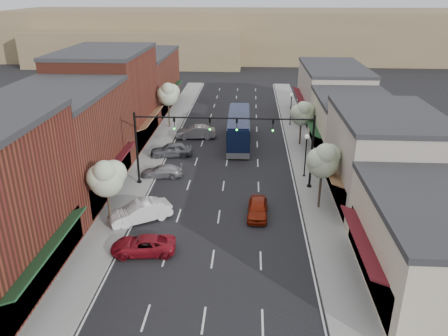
% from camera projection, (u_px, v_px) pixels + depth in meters
% --- Properties ---
extents(ground, '(160.00, 160.00, 0.00)m').
position_uv_depth(ground, '(217.00, 229.00, 33.71)').
color(ground, black).
rests_on(ground, ground).
extents(sidewalk_left, '(2.80, 73.00, 0.15)m').
position_uv_depth(sidewalk_left, '(158.00, 146.00, 51.21)').
color(sidewalk_left, gray).
rests_on(sidewalk_left, ground).
extents(sidewalk_right, '(2.80, 73.00, 0.15)m').
position_uv_depth(sidewalk_right, '(302.00, 149.00, 50.28)').
color(sidewalk_right, gray).
rests_on(sidewalk_right, ground).
extents(curb_left, '(0.25, 73.00, 0.17)m').
position_uv_depth(curb_left, '(169.00, 146.00, 51.13)').
color(curb_left, gray).
rests_on(curb_left, ground).
extents(curb_right, '(0.25, 73.00, 0.17)m').
position_uv_depth(curb_right, '(289.00, 149.00, 50.36)').
color(curb_right, gray).
rests_on(curb_right, ground).
extents(bldg_left_midnear, '(10.14, 14.10, 9.40)m').
position_uv_depth(bldg_left_midnear, '(60.00, 143.00, 38.26)').
color(bldg_left_midnear, maroon).
rests_on(bldg_left_midnear, ground).
extents(bldg_left_midfar, '(10.14, 14.10, 10.90)m').
position_uv_depth(bldg_left_midfar, '(108.00, 98.00, 50.88)').
color(bldg_left_midfar, maroon).
rests_on(bldg_left_midfar, ground).
extents(bldg_left_far, '(10.14, 18.10, 8.40)m').
position_uv_depth(bldg_left_far, '(141.00, 81.00, 66.11)').
color(bldg_left_far, maroon).
rests_on(bldg_left_far, ground).
extents(bldg_right_near, '(9.14, 12.10, 5.90)m').
position_uv_depth(bldg_right_near, '(435.00, 245.00, 26.30)').
color(bldg_right_near, beige).
rests_on(bldg_right_near, ground).
extents(bldg_right_midnear, '(9.14, 12.10, 7.90)m').
position_uv_depth(bldg_right_midnear, '(383.00, 158.00, 36.99)').
color(bldg_right_midnear, '#A3988C').
rests_on(bldg_right_midnear, ground).
extents(bldg_right_midfar, '(9.14, 12.10, 6.40)m').
position_uv_depth(bldg_right_midfar, '(352.00, 125.00, 48.34)').
color(bldg_right_midfar, beige).
rests_on(bldg_right_midfar, ground).
extents(bldg_right_far, '(9.14, 16.10, 7.40)m').
position_uv_depth(bldg_right_far, '(332.00, 93.00, 61.06)').
color(bldg_right_far, '#A3988C').
rests_on(bldg_right_far, ground).
extents(hill_far, '(120.00, 30.00, 12.00)m').
position_uv_depth(hill_far, '(243.00, 34.00, 114.41)').
color(hill_far, '#7A6647').
rests_on(hill_far, ground).
extents(hill_near, '(50.00, 20.00, 8.00)m').
position_uv_depth(hill_near, '(138.00, 47.00, 105.50)').
color(hill_near, '#7A6647').
rests_on(hill_near, ground).
extents(signal_mast_right, '(8.22, 0.46, 7.00)m').
position_uv_depth(signal_mast_right, '(286.00, 141.00, 39.01)').
color(signal_mast_right, black).
rests_on(signal_mast_right, ground).
extents(signal_mast_left, '(8.22, 0.46, 7.00)m').
position_uv_depth(signal_mast_left, '(162.00, 138.00, 39.63)').
color(signal_mast_left, black).
rests_on(signal_mast_left, ground).
extents(tree_right_near, '(2.85, 2.65, 5.95)m').
position_uv_depth(tree_right_near, '(323.00, 160.00, 35.18)').
color(tree_right_near, '#47382B').
rests_on(tree_right_near, ground).
extents(tree_right_far, '(2.85, 2.65, 5.43)m').
position_uv_depth(tree_right_far, '(302.00, 113.00, 50.11)').
color(tree_right_far, '#47382B').
rests_on(tree_right_far, ground).
extents(tree_left_near, '(2.85, 2.65, 5.69)m').
position_uv_depth(tree_left_near, '(106.00, 177.00, 32.51)').
color(tree_left_near, '#47382B').
rests_on(tree_left_near, ground).
extents(tree_left_far, '(2.85, 2.65, 6.13)m').
position_uv_depth(tree_left_far, '(168.00, 94.00, 56.34)').
color(tree_left_far, '#47382B').
rests_on(tree_left_far, ground).
extents(lamp_post_near, '(0.44, 0.44, 4.44)m').
position_uv_depth(lamp_post_near, '(306.00, 149.00, 41.81)').
color(lamp_post_near, black).
rests_on(lamp_post_near, ground).
extents(lamp_post_far, '(0.44, 0.44, 4.44)m').
position_uv_depth(lamp_post_far, '(291.00, 104.00, 57.95)').
color(lamp_post_far, black).
rests_on(lamp_post_far, ground).
extents(coach_bus, '(2.73, 11.64, 3.55)m').
position_uv_depth(coach_bus, '(239.00, 128.00, 51.68)').
color(coach_bus, '#0C1533').
rests_on(coach_bus, ground).
extents(red_hatchback, '(1.81, 4.13, 1.38)m').
position_uv_depth(red_hatchback, '(258.00, 208.00, 35.43)').
color(red_hatchback, maroon).
rests_on(red_hatchback, ground).
extents(parked_car_a, '(4.73, 2.57, 1.26)m').
position_uv_depth(parked_car_a, '(143.00, 245.00, 30.49)').
color(parked_car_a, maroon).
rests_on(parked_car_a, ground).
extents(parked_car_b, '(5.12, 4.05, 1.63)m').
position_uv_depth(parked_car_b, '(140.00, 212.00, 34.64)').
color(parked_car_b, white).
rests_on(parked_car_b, ground).
extents(parked_car_c, '(4.21, 2.02, 1.18)m').
position_uv_depth(parked_car_c, '(162.00, 171.00, 42.85)').
color(parked_car_c, '#999A9F').
rests_on(parked_car_c, ground).
extents(parked_car_d, '(4.84, 2.78, 1.55)m').
position_uv_depth(parked_car_d, '(171.00, 150.00, 47.99)').
color(parked_car_d, slate).
rests_on(parked_car_d, ground).
extents(parked_car_e, '(4.94, 2.12, 1.58)m').
position_uv_depth(parked_car_e, '(196.00, 132.00, 53.80)').
color(parked_car_e, '#96969B').
rests_on(parked_car_e, ground).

